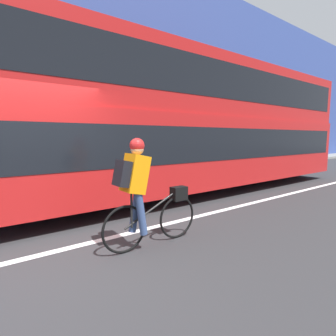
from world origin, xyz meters
TOP-DOWN VIEW (x-y plane):
  - ground_plane at (0.00, 0.00)m, footprint 80.00×80.00m
  - road_center_line at (0.00, -0.11)m, footprint 50.00×0.14m
  - sidewalk_curb at (0.00, 5.41)m, footprint 60.00×1.75m
  - bus at (4.78, 1.80)m, footprint 11.76×2.60m
  - cyclist_on_bike at (1.33, -0.76)m, footprint 1.65×0.32m
  - trash_bin at (5.68, 5.32)m, footprint 0.45×0.45m

SIDE VIEW (x-z plane):
  - ground_plane at x=0.00m, z-range 0.00..0.00m
  - road_center_line at x=0.00m, z-range 0.00..0.01m
  - sidewalk_curb at x=0.00m, z-range 0.00..0.15m
  - trash_bin at x=5.68m, z-range 0.15..1.08m
  - cyclist_on_bike at x=1.33m, z-range 0.06..1.70m
  - bus at x=4.78m, z-range 0.21..4.00m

